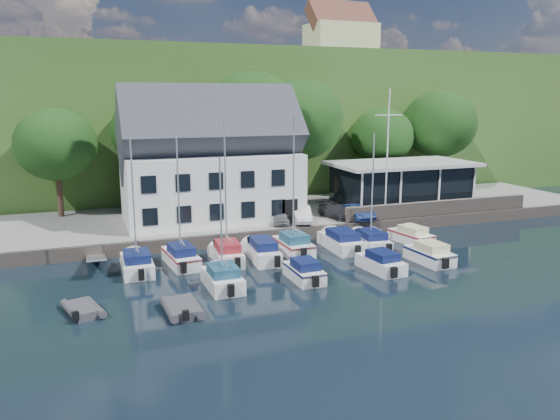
{
  "coord_description": "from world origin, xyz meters",
  "views": [
    {
      "loc": [
        -16.87,
        -27.51,
        11.06
      ],
      "look_at": [
        -3.61,
        9.0,
        2.96
      ],
      "focal_mm": 35.0,
      "sensor_mm": 36.0,
      "label": 1
    }
  ],
  "objects_px": {
    "car_dgrey": "(336,211)",
    "boat_r1_0": "(134,207)",
    "dinghy_0": "(83,308)",
    "boat_r2_4": "(430,252)",
    "boat_r1_5": "(341,239)",
    "boat_r1_7": "(411,234)",
    "boat_r1_6": "(372,193)",
    "flagpole": "(387,154)",
    "car_blue": "(356,211)",
    "boat_r2_3": "(381,261)",
    "boat_r1_1": "(179,200)",
    "dinghy_1": "(182,307)",
    "club_pavilion": "(401,184)",
    "boat_r2_1": "(221,215)",
    "boat_r1_2": "(226,196)",
    "boat_r1_4": "(294,189)",
    "harbor_building": "(210,167)",
    "boat_r2_2": "(304,270)",
    "car_silver": "(280,217)",
    "car_white": "(302,214)",
    "boat_r1_3": "(262,249)"
  },
  "relations": [
    {
      "from": "boat_r1_2",
      "to": "boat_r1_5",
      "type": "bearing_deg",
      "value": 6.36
    },
    {
      "from": "car_silver",
      "to": "boat_r2_4",
      "type": "bearing_deg",
      "value": -44.2
    },
    {
      "from": "car_white",
      "to": "harbor_building",
      "type": "bearing_deg",
      "value": 166.9
    },
    {
      "from": "club_pavilion",
      "to": "boat_r1_1",
      "type": "height_order",
      "value": "boat_r1_1"
    },
    {
      "from": "boat_r1_5",
      "to": "dinghy_1",
      "type": "bearing_deg",
      "value": -146.94
    },
    {
      "from": "boat_r2_1",
      "to": "boat_r2_4",
      "type": "relative_size",
      "value": 1.69
    },
    {
      "from": "boat_r1_1",
      "to": "dinghy_1",
      "type": "xyz_separation_m",
      "value": [
        -1.39,
        -8.28,
        -4.08
      ]
    },
    {
      "from": "car_silver",
      "to": "boat_r1_7",
      "type": "bearing_deg",
      "value": -20.3
    },
    {
      "from": "car_blue",
      "to": "boat_r2_4",
      "type": "bearing_deg",
      "value": -94.43
    },
    {
      "from": "car_silver",
      "to": "flagpole",
      "type": "xyz_separation_m",
      "value": [
        9.43,
        -0.51,
        4.8
      ]
    },
    {
      "from": "boat_r2_4",
      "to": "boat_r1_7",
      "type": "bearing_deg",
      "value": 65.99
    },
    {
      "from": "boat_r1_3",
      "to": "boat_r2_4",
      "type": "bearing_deg",
      "value": -19.83
    },
    {
      "from": "boat_r2_1",
      "to": "boat_r1_2",
      "type": "bearing_deg",
      "value": 71.71
    },
    {
      "from": "boat_r1_2",
      "to": "car_silver",
      "type": "bearing_deg",
      "value": 48.0
    },
    {
      "from": "boat_r1_1",
      "to": "boat_r1_4",
      "type": "relative_size",
      "value": 0.94
    },
    {
      "from": "boat_r1_0",
      "to": "boat_r2_3",
      "type": "bearing_deg",
      "value": -18.04
    },
    {
      "from": "boat_r1_7",
      "to": "boat_r2_2",
      "type": "height_order",
      "value": "same"
    },
    {
      "from": "boat_r1_1",
      "to": "boat_r2_3",
      "type": "distance_m",
      "value": 13.71
    },
    {
      "from": "car_dgrey",
      "to": "boat_r1_7",
      "type": "relative_size",
      "value": 0.72
    },
    {
      "from": "car_silver",
      "to": "car_white",
      "type": "xyz_separation_m",
      "value": [
        1.91,
        -0.04,
        0.1
      ]
    },
    {
      "from": "boat_r1_5",
      "to": "boat_r1_7",
      "type": "height_order",
      "value": "boat_r1_5"
    },
    {
      "from": "boat_r1_5",
      "to": "boat_r1_7",
      "type": "xyz_separation_m",
      "value": [
        5.9,
        -0.18,
        -0.06
      ]
    },
    {
      "from": "flagpole",
      "to": "boat_r1_5",
      "type": "height_order",
      "value": "flagpole"
    },
    {
      "from": "boat_r1_4",
      "to": "boat_r2_3",
      "type": "relative_size",
      "value": 1.84
    },
    {
      "from": "harbor_building",
      "to": "club_pavilion",
      "type": "bearing_deg",
      "value": -1.59
    },
    {
      "from": "boat_r2_2",
      "to": "boat_r1_4",
      "type": "bearing_deg",
      "value": 74.3
    },
    {
      "from": "car_dgrey",
      "to": "boat_r1_4",
      "type": "bearing_deg",
      "value": -146.88
    },
    {
      "from": "boat_r1_1",
      "to": "boat_r2_2",
      "type": "xyz_separation_m",
      "value": [
        6.59,
        -5.58,
        -3.77
      ]
    },
    {
      "from": "harbor_building",
      "to": "car_blue",
      "type": "bearing_deg",
      "value": -19.73
    },
    {
      "from": "harbor_building",
      "to": "boat_r2_2",
      "type": "xyz_separation_m",
      "value": [
        2.43,
        -14.48,
        -4.68
      ]
    },
    {
      "from": "dinghy_1",
      "to": "flagpole",
      "type": "bearing_deg",
      "value": 30.98
    },
    {
      "from": "car_silver",
      "to": "boat_r2_2",
      "type": "height_order",
      "value": "car_silver"
    },
    {
      "from": "flagpole",
      "to": "boat_r1_0",
      "type": "relative_size",
      "value": 1.25
    },
    {
      "from": "boat_r1_5",
      "to": "boat_r1_6",
      "type": "height_order",
      "value": "boat_r1_6"
    },
    {
      "from": "boat_r2_4",
      "to": "dinghy_0",
      "type": "bearing_deg",
      "value": 179.48
    },
    {
      "from": "club_pavilion",
      "to": "boat_r1_0",
      "type": "relative_size",
      "value": 1.54
    },
    {
      "from": "car_blue",
      "to": "boat_r1_0",
      "type": "relative_size",
      "value": 0.43
    },
    {
      "from": "club_pavilion",
      "to": "boat_r1_3",
      "type": "bearing_deg",
      "value": -151.83
    },
    {
      "from": "boat_r2_1",
      "to": "boat_r2_4",
      "type": "distance_m",
      "value": 14.9
    },
    {
      "from": "boat_r1_3",
      "to": "boat_r1_7",
      "type": "distance_m",
      "value": 12.2
    },
    {
      "from": "car_silver",
      "to": "flagpole",
      "type": "bearing_deg",
      "value": 8.57
    },
    {
      "from": "car_blue",
      "to": "boat_r2_3",
      "type": "height_order",
      "value": "car_blue"
    },
    {
      "from": "car_silver",
      "to": "boat_r1_4",
      "type": "distance_m",
      "value": 6.17
    },
    {
      "from": "car_dgrey",
      "to": "boat_r2_4",
      "type": "xyz_separation_m",
      "value": [
        1.82,
        -10.87,
        -0.84
      ]
    },
    {
      "from": "club_pavilion",
      "to": "boat_r2_3",
      "type": "relative_size",
      "value": 2.58
    },
    {
      "from": "boat_r1_0",
      "to": "boat_r2_4",
      "type": "xyz_separation_m",
      "value": [
        18.87,
        -4.64,
        -3.56
      ]
    },
    {
      "from": "dinghy_0",
      "to": "boat_r2_4",
      "type": "bearing_deg",
      "value": -12.27
    },
    {
      "from": "car_blue",
      "to": "boat_r2_1",
      "type": "bearing_deg",
      "value": -151.07
    },
    {
      "from": "car_dgrey",
      "to": "boat_r1_0",
      "type": "bearing_deg",
      "value": -169.94
    },
    {
      "from": "harbor_building",
      "to": "boat_r1_6",
      "type": "bearing_deg",
      "value": -43.54
    }
  ]
}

